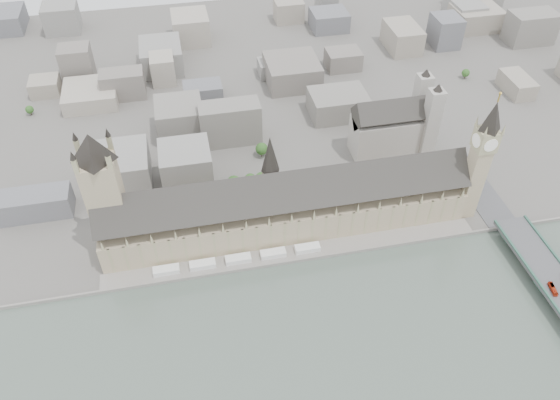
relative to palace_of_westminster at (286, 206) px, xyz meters
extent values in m
plane|color=#595651|center=(0.00, -19.70, -22.71)|extent=(900.00, 900.00, 0.00)
cube|color=gray|center=(0.00, -34.70, -21.21)|extent=(600.00, 1.50, 3.00)
cube|color=gray|center=(0.00, -27.20, -21.71)|extent=(270.00, 15.00, 2.00)
cube|color=white|center=(-90.00, -26.70, -18.71)|extent=(18.00, 7.00, 4.00)
cube|color=white|center=(-65.00, -26.70, -18.71)|extent=(18.00, 7.00, 4.00)
cube|color=white|center=(-40.00, -26.70, -18.71)|extent=(18.00, 7.00, 4.00)
cube|color=white|center=(-15.00, -26.70, -18.71)|extent=(18.00, 7.00, 4.00)
cube|color=white|center=(10.00, -26.70, -18.71)|extent=(18.00, 7.00, 4.00)
cube|color=tan|center=(0.00, 0.30, -10.21)|extent=(265.00, 40.00, 25.00)
cube|color=#292624|center=(0.00, 0.30, 12.37)|extent=(265.00, 40.73, 40.73)
cube|color=tan|center=(138.00, -11.70, 8.29)|extent=(12.00, 12.00, 62.00)
cube|color=gray|center=(138.00, -11.70, 47.29)|extent=(14.00, 14.00, 16.00)
cylinder|color=white|center=(145.20, -11.70, 47.29)|extent=(0.60, 10.00, 10.00)
cylinder|color=white|center=(130.80, -11.70, 47.29)|extent=(0.60, 10.00, 10.00)
cylinder|color=white|center=(138.00, -4.50, 47.29)|extent=(10.00, 0.60, 10.00)
cylinder|color=white|center=(138.00, -18.90, 47.29)|extent=(10.00, 0.60, 10.00)
cone|color=black|center=(138.00, -11.70, 66.29)|extent=(17.00, 17.00, 22.00)
cylinder|color=gold|center=(138.00, -11.70, 80.29)|extent=(1.00, 1.00, 6.00)
sphere|color=gold|center=(138.00, -11.70, 83.79)|extent=(2.00, 2.00, 2.00)
cone|color=gray|center=(144.50, -5.20, 59.29)|extent=(2.40, 2.40, 8.00)
cone|color=gray|center=(131.50, -5.20, 59.29)|extent=(2.40, 2.40, 8.00)
cone|color=gray|center=(144.50, -18.20, 59.29)|extent=(2.40, 2.40, 8.00)
cone|color=gray|center=(131.50, -18.20, 59.29)|extent=(2.40, 2.40, 8.00)
cube|color=tan|center=(-122.00, 6.30, 17.29)|extent=(23.00, 23.00, 80.00)
cone|color=black|center=(-122.00, 6.30, 67.29)|extent=(30.00, 30.00, 20.00)
cylinder|color=gray|center=(-10.00, 6.30, 20.29)|extent=(12.00, 12.00, 20.00)
cone|color=black|center=(-10.00, 6.30, 44.29)|extent=(13.00, 13.00, 28.00)
cube|color=#9C968C|center=(105.00, 75.30, -5.71)|extent=(60.00, 28.00, 34.00)
cube|color=#292624|center=(105.00, 75.30, 16.29)|extent=(60.00, 28.28, 28.28)
cube|color=#9C968C|center=(137.00, 87.30, 9.29)|extent=(12.00, 12.00, 64.00)
cube|color=#9C968C|center=(137.00, 63.30, 9.29)|extent=(12.00, 12.00, 64.00)
imported|color=red|center=(155.29, -100.68, -10.95)|extent=(4.40, 11.12, 3.02)
imported|color=gray|center=(165.34, 12.26, -11.68)|extent=(3.63, 5.74, 1.55)
camera|label=1|loc=(-63.10, -280.37, 270.62)|focal=35.00mm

